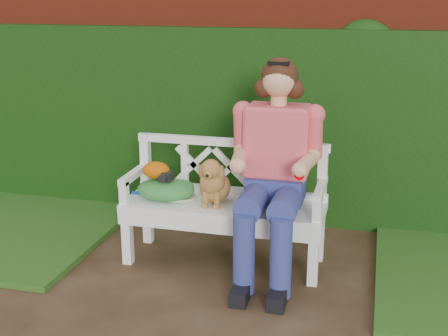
# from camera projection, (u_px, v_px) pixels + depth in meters

# --- Properties ---
(ground) EXTENTS (60.00, 60.00, 0.00)m
(ground) POSITION_uv_depth(u_px,v_px,m) (202.00, 307.00, 3.94)
(ground) COLOR black
(brick_wall) EXTENTS (10.00, 0.30, 2.20)m
(brick_wall) POSITION_uv_depth(u_px,v_px,m) (261.00, 95.00, 5.39)
(brick_wall) COLOR maroon
(brick_wall) RESTS_ON ground
(ivy_hedge) EXTENTS (10.00, 0.18, 1.70)m
(ivy_hedge) POSITION_uv_depth(u_px,v_px,m) (255.00, 127.00, 5.26)
(ivy_hedge) COLOR #19450F
(ivy_hedge) RESTS_ON ground
(garden_bench) EXTENTS (1.63, 0.74, 0.48)m
(garden_bench) POSITION_uv_depth(u_px,v_px,m) (224.00, 232.00, 4.54)
(garden_bench) COLOR white
(garden_bench) RESTS_ON ground
(seated_woman) EXTENTS (0.76, 0.96, 1.61)m
(seated_woman) POSITION_uv_depth(u_px,v_px,m) (276.00, 165.00, 4.26)
(seated_woman) COLOR #E84372
(seated_woman) RESTS_ON ground
(dog) EXTENTS (0.31, 0.38, 0.37)m
(dog) POSITION_uv_depth(u_px,v_px,m) (214.00, 180.00, 4.40)
(dog) COLOR olive
(dog) RESTS_ON garden_bench
(tennis_racket) EXTENTS (0.58, 0.38, 0.03)m
(tennis_racket) POSITION_uv_depth(u_px,v_px,m) (175.00, 196.00, 4.57)
(tennis_racket) COLOR silver
(tennis_racket) RESTS_ON garden_bench
(green_bag) EXTENTS (0.47, 0.38, 0.15)m
(green_bag) POSITION_uv_depth(u_px,v_px,m) (166.00, 189.00, 4.54)
(green_bag) COLOR #29821D
(green_bag) RESTS_ON garden_bench
(camera_item) EXTENTS (0.11, 0.09, 0.07)m
(camera_item) POSITION_uv_depth(u_px,v_px,m) (166.00, 176.00, 4.48)
(camera_item) COLOR black
(camera_item) RESTS_ON green_bag
(baseball_glove) EXTENTS (0.21, 0.16, 0.13)m
(baseball_glove) POSITION_uv_depth(u_px,v_px,m) (156.00, 170.00, 4.52)
(baseball_glove) COLOR #BD5305
(baseball_glove) RESTS_ON green_bag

